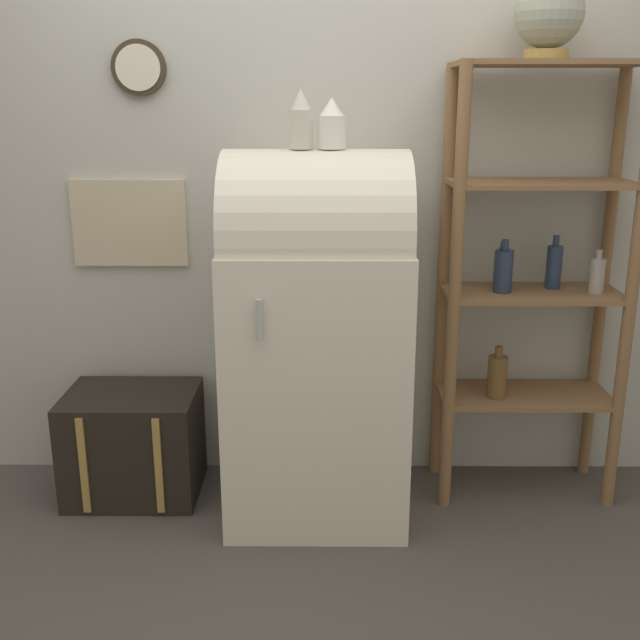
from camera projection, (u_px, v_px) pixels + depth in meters
The scene contains 8 objects.
ground_plane at pixel (316, 530), 3.00m from camera, with size 12.00×12.00×0.00m, color #4C4742.
wall_back at pixel (316, 176), 3.18m from camera, with size 7.00×0.09×2.70m.
refrigerator at pixel (316, 331), 2.99m from camera, with size 0.71×0.70×1.48m.
suitcase_trunk at pixel (134, 443), 3.23m from camera, with size 0.55×0.43×0.46m.
shelf_unit at pixel (533, 268), 3.06m from camera, with size 0.74×0.35×1.80m.
globe at pixel (549, 15), 2.79m from camera, with size 0.26×0.26×0.30m.
vase_left at pixel (301, 121), 2.76m from camera, with size 0.09×0.09×0.22m.
vase_center at pixel (332, 125), 2.77m from camera, with size 0.10×0.10×0.18m.
Camera 1 is at (0.03, -2.65, 1.65)m, focal length 42.00 mm.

